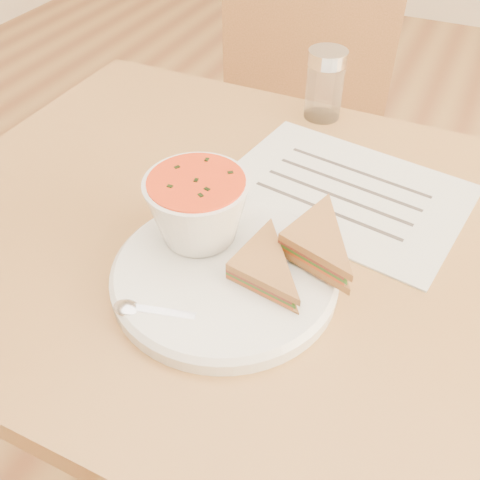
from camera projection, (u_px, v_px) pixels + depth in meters
The scene contains 9 objects.
dining_table at pixel (273, 395), 0.93m from camera, with size 1.00×0.70×0.75m, color brown, non-canonical shape.
chair_far at pixel (295, 198), 1.26m from camera, with size 0.38×0.38×0.86m, color brown, non-canonical shape.
plate at pixel (225, 275), 0.62m from camera, with size 0.26×0.26×0.02m, color white, non-canonical shape.
soup_bowl at pixel (198, 211), 0.62m from camera, with size 0.12×0.12×0.08m, color white, non-canonical shape.
sandwich_half_a at pixel (226, 273), 0.59m from camera, with size 0.09×0.09×0.03m, color #AA6A3C, non-canonical shape.
sandwich_half_b at pixel (278, 244), 0.60m from camera, with size 0.10×0.10×0.03m, color #AA6A3C, non-canonical shape.
spoon at pixel (168, 313), 0.56m from camera, with size 0.15×0.03×0.01m, color silver, non-canonical shape.
paper_menu at pixel (343, 191), 0.74m from camera, with size 0.32×0.24×0.00m, color silver, non-canonical shape.
condiment_shaker at pixel (325, 85), 0.86m from camera, with size 0.06×0.06×0.11m, color silver, non-canonical shape.
Camera 1 is at (0.16, -0.48, 1.20)m, focal length 40.00 mm.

